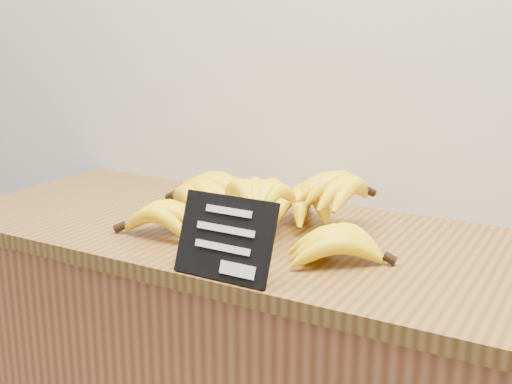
{
  "coord_description": "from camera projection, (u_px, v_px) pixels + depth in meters",
  "views": [
    {
      "loc": [
        0.73,
        1.7,
        1.32
      ],
      "look_at": [
        0.16,
        2.7,
        1.02
      ],
      "focal_mm": 45.0,
      "sensor_mm": 36.0,
      "label": 1
    }
  ],
  "objects": [
    {
      "name": "counter_top",
      "position": [
        269.0,
        238.0,
        1.26
      ],
      "size": [
        1.35,
        0.54,
        0.03
      ],
      "primitive_type": "cube",
      "color": "brown",
      "rests_on": "counter"
    },
    {
      "name": "banana_pile",
      "position": [
        258.0,
        207.0,
        1.26
      ],
      "size": [
        0.56,
        0.37,
        0.11
      ],
      "color": "yellow",
      "rests_on": "counter_top"
    },
    {
      "name": "chalkboard_sign",
      "position": [
        225.0,
        238.0,
        1.02
      ],
      "size": [
        0.17,
        0.05,
        0.13
      ],
      "primitive_type": "cube",
      "rotation": [
        -0.36,
        0.0,
        0.0
      ],
      "color": "black",
      "rests_on": "counter_top"
    }
  ]
}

